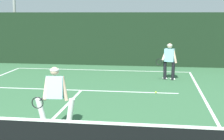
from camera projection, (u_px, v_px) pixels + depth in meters
The scene contains 7 objects.
court_line_baseline_far at pixel (101, 70), 17.30m from camera, with size 9.29×0.10×0.01m, color white.
court_line_service at pixel (81, 90), 12.77m from camera, with size 7.57×0.10×0.01m, color white.
court_line_centre at pixel (56, 116), 9.57m from camera, with size 0.10×6.40×0.01m, color white.
player_near at pixel (55, 95), 8.33m from camera, with size 1.06×0.84×1.67m.
player_far at pixel (169, 60), 14.68m from camera, with size 0.97×0.89×1.67m.
tennis_ball at pixel (156, 92), 12.33m from camera, with size 0.07×0.07×0.07m, color #D1E033.
back_fence_windscreen at pixel (106, 39), 18.67m from camera, with size 21.74×0.12×3.06m, color black.
Camera 1 is at (2.92, -5.68, 3.01)m, focal length 51.81 mm.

